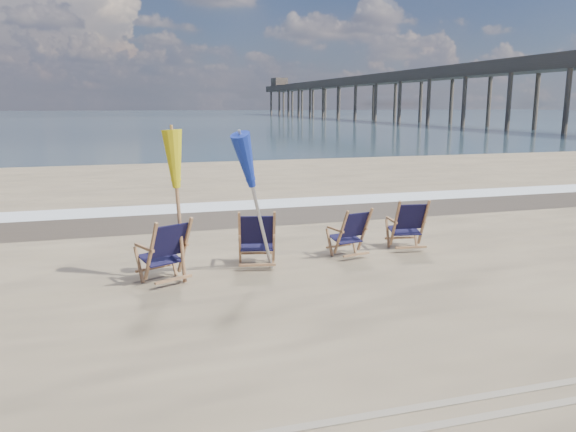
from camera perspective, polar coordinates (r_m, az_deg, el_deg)
name	(u,v)px	position (r m, az deg, el deg)	size (l,w,h in m)	color
ocean	(130,116)	(134.29, -15.71, 9.75)	(400.00, 400.00, 0.00)	#324653
surf_foam	(223,206)	(15.00, -6.66, 1.02)	(200.00, 1.40, 0.01)	silver
wet_sand_strip	(234,217)	(13.55, -5.55, -0.07)	(200.00, 2.60, 0.00)	#42362A
beach_chair_0	(185,248)	(8.68, -10.40, -3.23)	(0.65, 0.74, 1.02)	black
beach_chair_1	(274,239)	(9.15, -1.43, -2.36)	(0.64, 0.72, 1.00)	black
beach_chair_2	(365,232)	(9.99, 7.83, -1.57)	(0.58, 0.65, 0.91)	black
beach_chair_3	(424,225)	(10.59, 13.62, -0.85)	(0.63, 0.70, 0.98)	black
umbrella_yellow	(177,168)	(8.41, -11.19, 4.84)	(0.30, 0.30, 2.28)	#A37249
umbrella_blue	(257,159)	(8.62, -3.12, 5.76)	(0.30, 0.30, 2.37)	#A5A5AD
fishing_pier	(392,91)	(89.91, 10.48, 12.39)	(4.40, 140.00, 9.30)	brown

